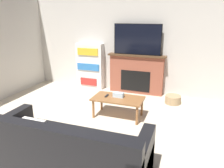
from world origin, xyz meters
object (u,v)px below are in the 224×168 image
at_px(coffee_table, 118,100).
at_px(bookshelf, 90,66).
at_px(storage_basket, 173,100).
at_px(couch, 67,154).
at_px(fireplace, 136,74).
at_px(tv, 137,39).

xyz_separation_m(coffee_table, bookshelf, (-1.39, 1.61, 0.29)).
relative_size(bookshelf, storage_basket, 3.45).
height_order(couch, storage_basket, couch).
relative_size(fireplace, storage_basket, 4.10).
height_order(fireplace, coffee_table, fireplace).
distance_m(coffee_table, storage_basket, 1.59).
distance_m(fireplace, bookshelf, 1.39).
height_order(tv, storage_basket, tv).
xyz_separation_m(fireplace, couch, (-0.09, -3.53, -0.24)).
xyz_separation_m(tv, couch, (-0.09, -3.51, -1.17)).
bearing_deg(coffee_table, tv, 90.17).
relative_size(fireplace, tv, 1.24).
distance_m(fireplace, tv, 0.93).
bearing_deg(bookshelf, fireplace, 0.94).
distance_m(couch, bookshelf, 3.75).
relative_size(tv, bookshelf, 0.96).
bearing_deg(couch, storage_basket, 69.50).
distance_m(tv, storage_basket, 1.79).
relative_size(fireplace, coffee_table, 1.48).
xyz_separation_m(couch, storage_basket, (1.14, 3.06, -0.20)).
bearing_deg(tv, couch, -91.46).
relative_size(couch, bookshelf, 1.64).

